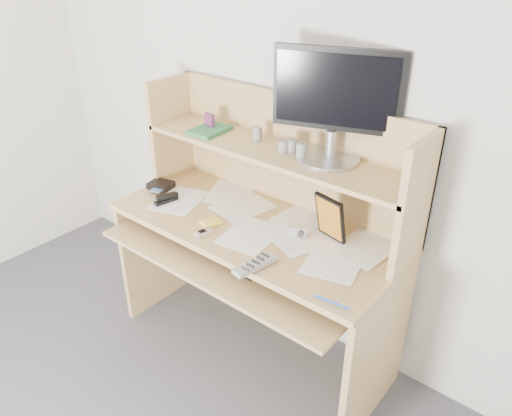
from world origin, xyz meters
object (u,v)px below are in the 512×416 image
Objects in this scene: game_case at (330,218)px; monitor at (336,102)px; desk at (264,228)px; keyboard at (228,245)px; tv_remote at (256,265)px.

monitor is at bearing 138.24° from game_case.
game_case is (0.34, 0.03, 0.17)m from desk.
desk is 0.70m from monitor.
desk is at bearing -163.07° from game_case.
game_case is at bearing 4.72° from desk.
keyboard is at bearing -152.52° from monitor.
game_case is at bearing 37.31° from keyboard.
tv_remote reaches higher than keyboard.
monitor is at bearing 28.81° from desk.
desk is at bearing 133.79° from tv_remote.
desk is 0.38m from game_case.
tv_remote is 0.96× the size of game_case.
keyboard is at bearing -107.67° from desk.
tv_remote is (0.29, -0.15, 0.10)m from keyboard.
desk is at bearing 80.93° from keyboard.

